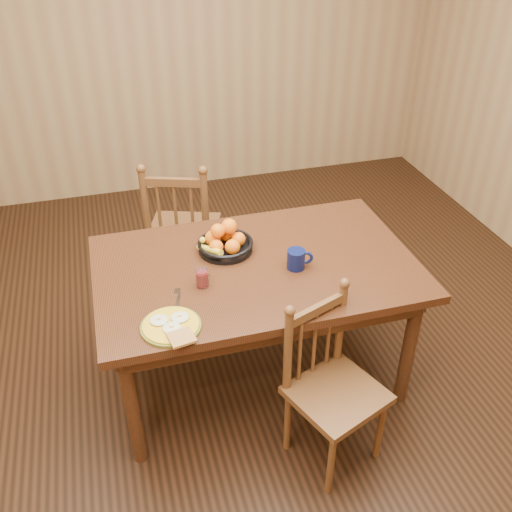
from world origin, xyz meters
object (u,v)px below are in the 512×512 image
object	(u,v)px
breakfast_plate	(171,326)
chair_far	(182,230)
fruit_bowl	(225,242)
dining_table	(256,278)
chair_near	(332,387)
coffee_mug	(297,259)

from	to	relation	value
breakfast_plate	chair_far	bearing A→B (deg)	79.11
chair_far	fruit_bowl	xyz separation A→B (m)	(0.12, -0.72, 0.33)
dining_table	chair_near	world-z (taller)	chair_near
chair_near	fruit_bowl	bearing A→B (deg)	91.23
chair_near	breakfast_plate	xyz separation A→B (m)	(-0.68, 0.22, 0.34)
dining_table	chair_near	distance (m)	0.67
coffee_mug	breakfast_plate	bearing A→B (deg)	-156.87
dining_table	chair_near	bearing A→B (deg)	-71.75
coffee_mug	fruit_bowl	bearing A→B (deg)	140.69
coffee_mug	chair_near	bearing A→B (deg)	-89.13
fruit_bowl	chair_far	bearing A→B (deg)	99.50
coffee_mug	fruit_bowl	distance (m)	0.40
dining_table	fruit_bowl	size ratio (longest dim) A/B	5.52
dining_table	coffee_mug	size ratio (longest dim) A/B	11.97
chair_far	coffee_mug	bearing A→B (deg)	133.25
chair_near	fruit_bowl	xyz separation A→B (m)	(-0.31, 0.76, 0.38)
chair_far	chair_near	size ratio (longest dim) A/B	1.13
dining_table	breakfast_plate	world-z (taller)	breakfast_plate
breakfast_plate	coffee_mug	bearing A→B (deg)	23.13
chair_near	coffee_mug	distance (m)	0.63
breakfast_plate	coffee_mug	size ratio (longest dim) A/B	2.21
dining_table	chair_far	world-z (taller)	chair_far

